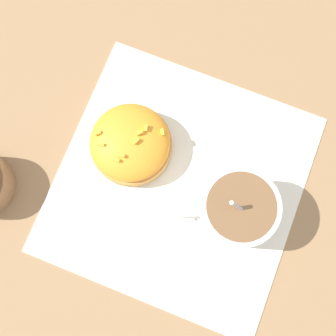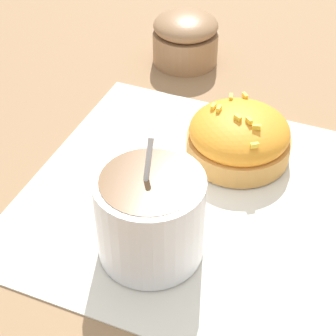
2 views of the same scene
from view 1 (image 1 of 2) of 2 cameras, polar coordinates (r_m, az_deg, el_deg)
The scene contains 4 objects.
ground_plane at distance 0.46m, azimuth 1.59°, elevation -2.28°, with size 3.00×3.00×0.00m, color #93704C.
paper_napkin at distance 0.46m, azimuth 1.59°, elevation -2.26°, with size 0.31×0.31×0.00m.
coffee_cup at distance 0.42m, azimuth 9.46°, elevation -6.23°, with size 0.10×0.08×0.10m.
frosted_pastry at distance 0.44m, azimuth -5.45°, elevation 3.55°, with size 0.09×0.09×0.05m.
Camera 1 is at (0.02, -0.06, 0.45)m, focal length 42.00 mm.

